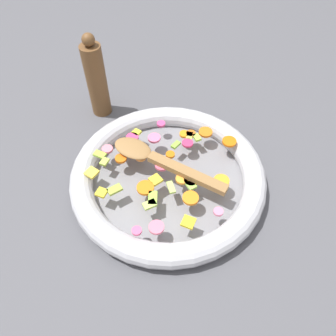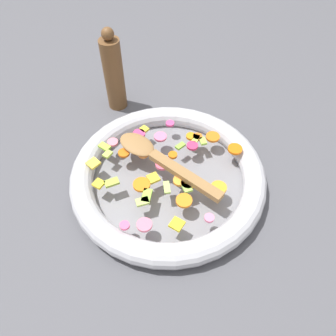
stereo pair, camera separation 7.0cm
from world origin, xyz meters
TOP-DOWN VIEW (x-y plane):
  - ground_plane at (0.00, 0.00)m, footprint 4.00×4.00m
  - skillet at (0.00, 0.00)m, footprint 0.43×0.43m
  - chopped_vegetables at (-0.00, 0.01)m, footprint 0.32×0.31m
  - wooden_spoon at (0.01, 0.03)m, footprint 0.08×0.27m
  - pepper_mill at (0.16, 0.25)m, footprint 0.05×0.05m

SIDE VIEW (x-z plane):
  - ground_plane at x=0.00m, z-range 0.00..0.00m
  - skillet at x=0.00m, z-range 0.00..0.05m
  - chopped_vegetables at x=0.00m, z-range 0.05..0.06m
  - wooden_spoon at x=0.01m, z-range 0.06..0.07m
  - pepper_mill at x=0.16m, z-range -0.01..0.21m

